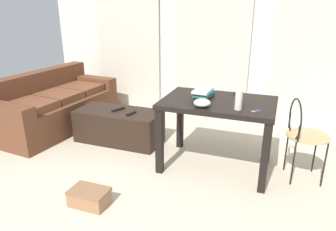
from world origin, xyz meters
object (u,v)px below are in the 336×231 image
Objects in this scene: bottle_near at (239,99)px; bowl at (202,103)px; tv_remote_primary at (118,109)px; tv_remote_secondary at (131,113)px; coffee_table at (119,126)px; scissors at (257,111)px; shoebox at (89,197)px; couch at (54,106)px; wire_chair at (302,130)px; craft_table at (218,111)px; tv_remote_on_table at (238,95)px; book_stack at (203,93)px.

bottle_near is 0.34m from bowl.
tv_remote_secondary is at bearing 3.67° from tv_remote_primary.
scissors is at bearing -14.27° from coffee_table.
bowl reaches higher than shoebox.
couch is 2.23× the size of wire_chair.
craft_table is 3.36× the size of shoebox.
tv_remote_on_table is (2.58, -0.11, 0.46)m from couch.
couch is 11.62× the size of tv_remote_on_table.
book_stack is at bearing 5.77° from tv_remote_secondary.
tv_remote_on_table is (-0.66, 0.19, 0.23)m from wire_chair.
couch is at bearing -175.31° from tv_remote_secondary.
tv_remote_on_table is 1.52m from tv_remote_primary.
coffee_table is at bearing -39.09° from tv_remote_primary.
tv_remote_secondary is at bearing -7.66° from couch.
couch is 1.65× the size of craft_table.
couch is 1.11m from tv_remote_primary.
shoebox is (-0.89, -1.08, -0.56)m from craft_table.
wire_chair is at bearing 3.40° from craft_table.
tv_remote_secondary is at bearing 99.56° from shoebox.
bowl reaches higher than coffee_table.
craft_table is 1.37m from tv_remote_primary.
shoebox is at bearing -48.66° from tv_remote_primary.
bowl is at bearing -14.70° from couch.
bottle_near reaches higher than scissors.
tv_remote_secondary is (-0.99, 0.43, -0.37)m from bowl.
book_stack is at bearing -8.10° from coffee_table.
tv_remote_secondary is (-1.33, 0.40, -0.43)m from bottle_near.
scissors is 1.59m from tv_remote_secondary.
bowl is at bearing -11.05° from tv_remote_secondary.
tv_remote_on_table is (-0.07, 0.46, -0.09)m from bottle_near.
wire_chair reaches higher than book_stack.
couch is 2.77m from bottle_near.
coffee_table is (1.11, -0.12, -0.10)m from couch.
scissors is (0.51, 0.05, -0.04)m from bowl.
couch is 1.34m from tv_remote_secondary.
scissors reaches higher than tv_remote_secondary.
shoebox is (-1.04, -1.32, -0.69)m from tv_remote_on_table.
craft_table is at bearing 50.59° from shoebox.
bottle_near reaches higher than tv_remote_on_table.
scissors is (1.71, -0.44, 0.55)m from coffee_table.
book_stack is at bearing 102.67° from bowl.
tv_remote_on_table is at bearing 118.82° from scissors.
tv_remote_primary reaches higher than shoebox.
tv_remote_primary is (-1.14, 0.19, -0.38)m from book_stack.
couch is 2.91m from scissors.
book_stack is 0.64m from scissors.
wire_chair reaches higher than bowl.
coffee_table is 1.57m from tv_remote_on_table.
bottle_near is at bearing -35.44° from book_stack.
wire_chair is at bearing -1.17° from book_stack.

